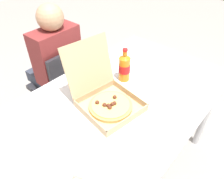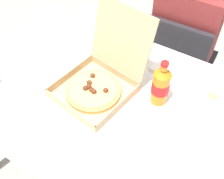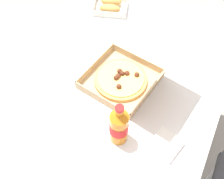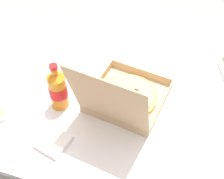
% 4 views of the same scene
% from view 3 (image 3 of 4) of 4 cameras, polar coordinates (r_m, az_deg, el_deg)
% --- Properties ---
extents(ground_plane, '(10.00, 10.00, 0.00)m').
position_cam_3_polar(ground_plane, '(1.91, 0.46, -14.55)').
color(ground_plane, gray).
extents(dining_table, '(1.47, 0.88, 0.76)m').
position_cam_3_polar(dining_table, '(1.30, 0.65, -3.43)').
color(dining_table, white).
rests_on(dining_table, ground_plane).
extents(pizza_box_open, '(0.35, 0.42, 0.33)m').
position_cam_3_polar(pizza_box_open, '(1.24, 3.21, 2.26)').
color(pizza_box_open, tan).
rests_on(pizza_box_open, dining_table).
extents(bread_side_box, '(0.20, 0.23, 0.06)m').
position_cam_3_polar(bread_side_box, '(1.65, -0.30, 16.73)').
color(bread_side_box, white).
rests_on(bread_side_box, dining_table).
extents(cola_bottle, '(0.07, 0.07, 0.22)m').
position_cam_3_polar(cola_bottle, '(1.06, 1.41, -7.45)').
color(cola_bottle, orange).
rests_on(cola_bottle, dining_table).
extents(paper_menu, '(0.25, 0.23, 0.00)m').
position_cam_3_polar(paper_menu, '(1.09, -9.77, -17.54)').
color(paper_menu, white).
rests_on(paper_menu, dining_table).
extents(napkin_pile, '(0.13, 0.13, 0.02)m').
position_cam_3_polar(napkin_pile, '(1.13, 10.92, -10.98)').
color(napkin_pile, white).
rests_on(napkin_pile, dining_table).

